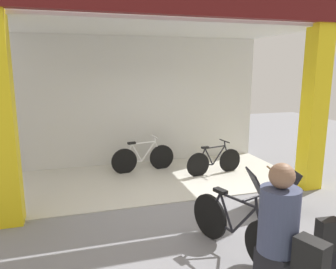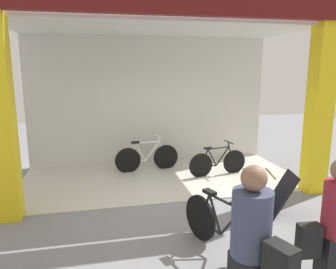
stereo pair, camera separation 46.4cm
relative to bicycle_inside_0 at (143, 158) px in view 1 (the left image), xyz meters
name	(u,v)px [view 1 (the left image)]	position (x,y,z in m)	size (l,w,h in m)	color
ground_plane	(179,203)	(0.23, -1.99, -0.34)	(20.12, 20.12, 0.00)	gray
shop_facade	(158,79)	(0.23, -0.54, 1.88)	(6.26, 3.11, 4.15)	beige
bicycle_inside_0	(143,158)	(0.00, 0.00, 0.00)	(1.54, 0.42, 0.85)	black
bicycle_inside_1	(214,161)	(1.54, -0.67, -0.03)	(1.42, 0.39, 0.79)	black
bicycle_parked_0	(235,227)	(0.43, -3.78, 0.03)	(0.61, 1.60, 0.92)	black
sandwich_board_sign	(271,191)	(1.65, -2.79, 0.03)	(0.91, 0.70, 0.75)	black
pedestrian_1	(279,245)	(0.19, -5.04, 0.51)	(0.46, 0.70, 1.63)	black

